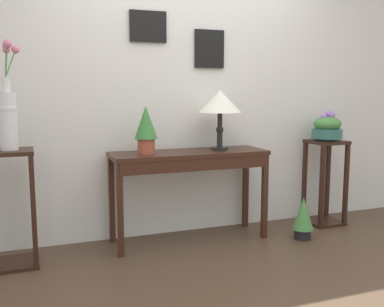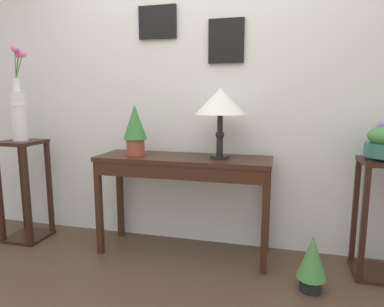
{
  "view_description": "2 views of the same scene",
  "coord_description": "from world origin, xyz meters",
  "px_view_note": "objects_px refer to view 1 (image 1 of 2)",
  "views": [
    {
      "loc": [
        -1.33,
        -2.38,
        1.29
      ],
      "look_at": [
        -0.04,
        1.08,
        0.77
      ],
      "focal_mm": 41.32,
      "sensor_mm": 36.0,
      "label": 1
    },
    {
      "loc": [
        0.65,
        -1.35,
        1.22
      ],
      "look_at": [
        -0.02,
        1.22,
        0.79
      ],
      "focal_mm": 31.62,
      "sensor_mm": 36.0,
      "label": 2
    }
  ],
  "objects_px": {
    "potted_plant_floor": "(303,217)",
    "planter_bowl_wide_right": "(327,127)",
    "console_table": "(190,164)",
    "potted_plant_on_console": "(146,127)",
    "flower_vase_tall_left": "(8,112)",
    "pedestal_stand_right": "(325,182)",
    "pedestal_stand_left": "(13,209)",
    "table_lamp": "(220,103)"
  },
  "relations": [
    {
      "from": "potted_plant_floor",
      "to": "planter_bowl_wide_right",
      "type": "bearing_deg",
      "value": 34.97
    },
    {
      "from": "console_table",
      "to": "potted_plant_on_console",
      "type": "height_order",
      "value": "potted_plant_on_console"
    },
    {
      "from": "flower_vase_tall_left",
      "to": "planter_bowl_wide_right",
      "type": "relative_size",
      "value": 2.7
    },
    {
      "from": "pedestal_stand_right",
      "to": "planter_bowl_wide_right",
      "type": "height_order",
      "value": "planter_bowl_wide_right"
    },
    {
      "from": "potted_plant_on_console",
      "to": "potted_plant_floor",
      "type": "bearing_deg",
      "value": -12.58
    },
    {
      "from": "flower_vase_tall_left",
      "to": "potted_plant_floor",
      "type": "distance_m",
      "value": 2.53
    },
    {
      "from": "pedestal_stand_left",
      "to": "pedestal_stand_right",
      "type": "bearing_deg",
      "value": 1.64
    },
    {
      "from": "pedestal_stand_right",
      "to": "table_lamp",
      "type": "bearing_deg",
      "value": -179.95
    },
    {
      "from": "table_lamp",
      "to": "planter_bowl_wide_right",
      "type": "distance_m",
      "value": 1.15
    },
    {
      "from": "pedestal_stand_right",
      "to": "planter_bowl_wide_right",
      "type": "xyz_separation_m",
      "value": [
        0.0,
        -0.0,
        0.53
      ]
    },
    {
      "from": "potted_plant_floor",
      "to": "flower_vase_tall_left",
      "type": "bearing_deg",
      "value": 174.05
    },
    {
      "from": "flower_vase_tall_left",
      "to": "console_table",
      "type": "bearing_deg",
      "value": 2.19
    },
    {
      "from": "table_lamp",
      "to": "potted_plant_on_console",
      "type": "height_order",
      "value": "table_lamp"
    },
    {
      "from": "console_table",
      "to": "planter_bowl_wide_right",
      "type": "bearing_deg",
      "value": 1.04
    },
    {
      "from": "console_table",
      "to": "pedestal_stand_left",
      "type": "relative_size",
      "value": 1.53
    },
    {
      "from": "potted_plant_on_console",
      "to": "pedestal_stand_left",
      "type": "xyz_separation_m",
      "value": [
        -1.02,
        -0.05,
        -0.56
      ]
    },
    {
      "from": "pedestal_stand_left",
      "to": "potted_plant_floor",
      "type": "distance_m",
      "value": 2.37
    },
    {
      "from": "potted_plant_on_console",
      "to": "flower_vase_tall_left",
      "type": "height_order",
      "value": "flower_vase_tall_left"
    },
    {
      "from": "table_lamp",
      "to": "pedestal_stand_left",
      "type": "relative_size",
      "value": 0.59
    },
    {
      "from": "flower_vase_tall_left",
      "to": "table_lamp",
      "type": "bearing_deg",
      "value": 2.67
    },
    {
      "from": "console_table",
      "to": "planter_bowl_wide_right",
      "type": "xyz_separation_m",
      "value": [
        1.4,
        0.03,
        0.27
      ]
    },
    {
      "from": "console_table",
      "to": "pedestal_stand_right",
      "type": "distance_m",
      "value": 1.43
    },
    {
      "from": "pedestal_stand_left",
      "to": "planter_bowl_wide_right",
      "type": "xyz_separation_m",
      "value": [
        2.8,
        0.08,
        0.51
      ]
    },
    {
      "from": "potted_plant_on_console",
      "to": "flower_vase_tall_left",
      "type": "bearing_deg",
      "value": -177.14
    },
    {
      "from": "potted_plant_on_console",
      "to": "pedestal_stand_left",
      "type": "bearing_deg",
      "value": -177.09
    },
    {
      "from": "pedestal_stand_right",
      "to": "potted_plant_on_console",
      "type": "bearing_deg",
      "value": -179.08
    },
    {
      "from": "table_lamp",
      "to": "flower_vase_tall_left",
      "type": "xyz_separation_m",
      "value": [
        -1.68,
        -0.08,
        -0.04
      ]
    },
    {
      "from": "table_lamp",
      "to": "pedestal_stand_right",
      "type": "xyz_separation_m",
      "value": [
        1.12,
        0.0,
        -0.77
      ]
    },
    {
      "from": "flower_vase_tall_left",
      "to": "pedestal_stand_right",
      "type": "xyz_separation_m",
      "value": [
        2.8,
        0.08,
        -0.73
      ]
    },
    {
      "from": "table_lamp",
      "to": "potted_plant_floor",
      "type": "bearing_deg",
      "value": -26.09
    },
    {
      "from": "pedestal_stand_right",
      "to": "potted_plant_floor",
      "type": "xyz_separation_m",
      "value": [
        -0.46,
        -0.32,
        -0.21
      ]
    },
    {
      "from": "console_table",
      "to": "pedestal_stand_left",
      "type": "bearing_deg",
      "value": -177.77
    },
    {
      "from": "potted_plant_floor",
      "to": "table_lamp",
      "type": "bearing_deg",
      "value": 153.91
    },
    {
      "from": "planter_bowl_wide_right",
      "to": "pedestal_stand_left",
      "type": "bearing_deg",
      "value": -178.36
    },
    {
      "from": "flower_vase_tall_left",
      "to": "potted_plant_floor",
      "type": "height_order",
      "value": "flower_vase_tall_left"
    },
    {
      "from": "console_table",
      "to": "flower_vase_tall_left",
      "type": "relative_size",
      "value": 1.72
    },
    {
      "from": "flower_vase_tall_left",
      "to": "planter_bowl_wide_right",
      "type": "height_order",
      "value": "flower_vase_tall_left"
    },
    {
      "from": "planter_bowl_wide_right",
      "to": "potted_plant_floor",
      "type": "bearing_deg",
      "value": -145.03
    },
    {
      "from": "table_lamp",
      "to": "potted_plant_floor",
      "type": "distance_m",
      "value": 1.23
    },
    {
      "from": "table_lamp",
      "to": "flower_vase_tall_left",
      "type": "height_order",
      "value": "flower_vase_tall_left"
    },
    {
      "from": "table_lamp",
      "to": "potted_plant_on_console",
      "type": "bearing_deg",
      "value": -177.63
    },
    {
      "from": "potted_plant_on_console",
      "to": "potted_plant_floor",
      "type": "relative_size",
      "value": 1.05
    }
  ]
}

